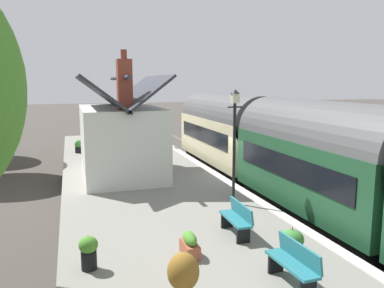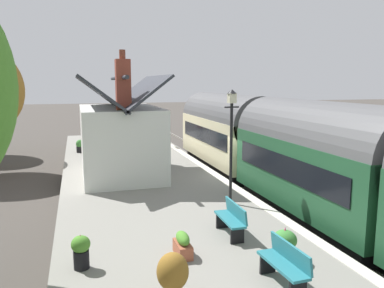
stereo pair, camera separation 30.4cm
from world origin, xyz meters
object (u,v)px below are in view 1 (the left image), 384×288
(planter_bench_right, at_px, (190,245))
(planter_edge_near, at_px, (292,244))
(lamp_post_platform, at_px, (235,125))
(station_sign_board, at_px, (164,128))
(planter_corner_building, at_px, (89,251))
(planter_edge_far, at_px, (148,146))
(station_building, at_px, (121,138))
(planter_under_sign, at_px, (78,146))
(train, at_px, (318,161))
(bench_mid_platform, at_px, (294,262))
(bench_by_lamp, at_px, (141,141))
(planter_bench_left, at_px, (183,277))
(bench_platform_end, at_px, (237,218))

(planter_bench_right, xyz_separation_m, planter_edge_near, (-0.93, -2.17, 0.11))
(lamp_post_platform, height_order, station_sign_board, lamp_post_platform)
(planter_bench_right, height_order, planter_edge_near, planter_edge_near)
(planter_corner_building, xyz_separation_m, planter_edge_near, (-0.95, -4.48, -0.03))
(planter_edge_near, bearing_deg, lamp_post_platform, -5.74)
(planter_edge_far, xyz_separation_m, station_sign_board, (2.31, -1.47, 0.71))
(planter_corner_building, bearing_deg, planter_bench_right, -90.44)
(lamp_post_platform, bearing_deg, station_building, 30.26)
(station_building, distance_m, planter_under_sign, 6.64)
(train, height_order, station_sign_board, train)
(bench_mid_platform, bearing_deg, bench_by_lamp, 0.13)
(station_sign_board, bearing_deg, planter_bench_left, 167.67)
(bench_mid_platform, relative_size, planter_edge_near, 1.74)
(bench_mid_platform, bearing_deg, planter_bench_right, 40.18)
(planter_bench_right, height_order, lamp_post_platform, lamp_post_platform)
(planter_under_sign, bearing_deg, lamp_post_platform, -157.56)
(train, height_order, planter_edge_far, train)
(planter_corner_building, distance_m, planter_edge_far, 13.75)
(planter_under_sign, distance_m, station_sign_board, 5.35)
(bench_by_lamp, relative_size, bench_mid_platform, 0.99)
(station_sign_board, bearing_deg, planter_edge_near, 176.77)
(bench_mid_platform, xyz_separation_m, planter_bench_right, (1.91, 1.61, -0.20))
(planter_edge_near, distance_m, planter_bench_left, 2.98)
(lamp_post_platform, bearing_deg, train, -97.04)
(lamp_post_platform, bearing_deg, planter_edge_near, 174.26)
(train, relative_size, bench_by_lamp, 18.05)
(station_building, bearing_deg, bench_by_lamp, -17.07)
(station_sign_board, bearing_deg, planter_corner_building, 160.74)
(planter_bench_left, bearing_deg, planter_corner_building, 41.84)
(station_building, height_order, planter_under_sign, station_building)
(bench_by_lamp, xyz_separation_m, planter_bench_right, (-15.31, 1.57, -0.20))
(train, height_order, planter_under_sign, train)
(bench_mid_platform, distance_m, planter_corner_building, 4.37)
(train, xyz_separation_m, planter_bench_left, (-4.83, 6.32, -0.88))
(planter_bench_left, bearing_deg, bench_platform_end, -40.84)
(planter_under_sign, distance_m, lamp_post_platform, 12.71)
(station_sign_board, bearing_deg, planter_under_sign, 95.84)
(bench_platform_end, bearing_deg, planter_corner_building, 101.77)
(bench_platform_end, xyz_separation_m, planter_edge_near, (-1.76, -0.58, -0.09))
(bench_by_lamp, xyz_separation_m, station_sign_board, (0.19, -1.52, 0.71))
(bench_mid_platform, height_order, planter_bench_right, bench_mid_platform)
(bench_platform_end, xyz_separation_m, planter_edge_far, (12.36, -0.04, 0.00))
(bench_platform_end, relative_size, bench_by_lamp, 1.00)
(station_building, bearing_deg, lamp_post_platform, -149.74)
(train, height_order, station_building, station_building)
(planter_bench_right, bearing_deg, bench_mid_platform, -139.82)
(bench_by_lamp, bearing_deg, station_building, 162.93)
(planter_edge_near, relative_size, station_sign_board, 0.52)
(train, xyz_separation_m, planter_edge_near, (-3.96, 3.47, -0.97))
(planter_bench_left, height_order, planter_edge_far, planter_bench_left)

